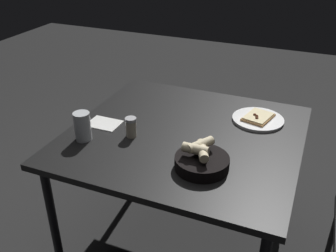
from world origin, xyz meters
name	(u,v)px	position (x,y,z in m)	size (l,w,h in m)	color
ground	(182,247)	(0.00, 0.00, 0.00)	(8.00, 8.00, 0.00)	#272727
dining_table	(184,144)	(0.00, 0.00, 0.69)	(1.07, 1.02, 0.75)	black
pizza_plate	(258,119)	(-0.30, -0.26, 0.76)	(0.26, 0.26, 0.04)	white
bread_basket	(201,160)	(-0.16, 0.24, 0.79)	(0.22, 0.22, 0.11)	black
beer_glass	(83,127)	(0.41, 0.23, 0.81)	(0.08, 0.08, 0.13)	silver
pepper_shaker	(131,128)	(0.22, 0.13, 0.79)	(0.05, 0.05, 0.09)	#BFB299
napkin	(104,123)	(0.40, 0.07, 0.75)	(0.16, 0.12, 0.00)	white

